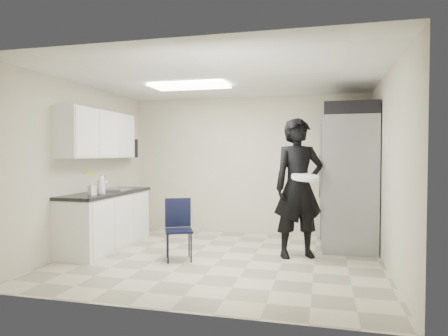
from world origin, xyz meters
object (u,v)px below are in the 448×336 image
(folding_chair, at_px, (179,231))
(commercial_fridge, at_px, (348,182))
(lower_counter, at_px, (107,221))
(man_tuxedo, at_px, (299,188))

(folding_chair, bearing_deg, commercial_fridge, 7.84)
(lower_counter, height_order, folding_chair, lower_counter)
(man_tuxedo, bearing_deg, commercial_fridge, 25.75)
(commercial_fridge, distance_m, man_tuxedo, 1.17)
(folding_chair, xyz_separation_m, man_tuxedo, (1.64, 0.60, 0.60))
(commercial_fridge, relative_size, man_tuxedo, 1.03)
(commercial_fridge, bearing_deg, folding_chair, -147.90)
(commercial_fridge, xyz_separation_m, man_tuxedo, (-0.75, -0.90, -0.03))
(lower_counter, xyz_separation_m, man_tuxedo, (3.03, 0.17, 0.59))
(lower_counter, relative_size, commercial_fridge, 0.90)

